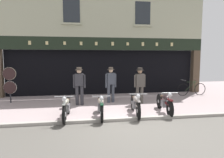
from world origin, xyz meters
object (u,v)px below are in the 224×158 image
motorcycle_left (66,107)px  motorcycle_center (135,104)px  salesman_right (140,83)px  tyre_sign_pole (10,81)px  motorcycle_center_left (101,106)px  salesman_left (79,84)px  advert_board_near (146,65)px  shopkeeper_center (111,83)px  motorcycle_center_right (165,102)px  leaning_bicycle (192,89)px

motorcycle_left → motorcycle_center: size_ratio=0.98×
salesman_right → tyre_sign_pole: bearing=-15.5°
motorcycle_center_left → salesman_left: (-0.75, 2.03, 0.56)m
tyre_sign_pole → advert_board_near: 7.58m
shopkeeper_center → salesman_right: shopkeeper_center is taller
motorcycle_center → motorcycle_center_right: size_ratio=1.04×
motorcycle_center_left → tyre_sign_pole: 5.04m
salesman_right → leaning_bicycle: 3.95m
salesman_left → salesman_right: salesman_left is taller
motorcycle_center_right → tyre_sign_pole: bearing=-17.5°
salesman_left → salesman_right: bearing=-175.6°
motorcycle_left → salesman_right: size_ratio=1.15×
tyre_sign_pole → motorcycle_center_right: bearing=-23.4°
motorcycle_center → salesman_right: (0.72, 1.81, 0.53)m
motorcycle_left → motorcycle_center_left: motorcycle_left is taller
salesman_left → salesman_right: 2.81m
motorcycle_center → tyre_sign_pole: size_ratio=1.17×
motorcycle_center → advert_board_near: size_ratio=1.84×
motorcycle_center → shopkeeper_center: (-0.58, 2.28, 0.52)m
motorcycle_left → leaning_bicycle: 7.67m
motorcycle_left → motorcycle_center_left: bearing=-177.0°
salesman_left → tyre_sign_pole: salesman_left is taller
motorcycle_center_right → salesman_left: 3.82m
motorcycle_center → shopkeeper_center: bearing=-68.5°
shopkeeper_center → leaning_bicycle: (4.89, 1.08, -0.57)m
motorcycle_left → shopkeeper_center: 3.12m
motorcycle_center_right → salesman_left: size_ratio=1.11×
motorcycle_center_left → shopkeeper_center: (0.75, 2.36, 0.54)m
advert_board_near → motorcycle_center_right: bearing=-99.9°
motorcycle_left → tyre_sign_pole: 4.14m
motorcycle_center_left → tyre_sign_pole: tyre_sign_pole is taller
motorcycle_center → motorcycle_center_right: motorcycle_center is taller
advert_board_near → leaning_bicycle: bearing=-29.6°
shopkeeper_center → advert_board_near: advert_board_near is taller
motorcycle_center_right → shopkeeper_center: 2.88m
motorcycle_left → advert_board_near: (4.55, 4.75, 1.30)m
salesman_right → advert_board_near: (1.28, 2.86, 0.77)m
motorcycle_center_left → leaning_bicycle: bearing=-146.1°
motorcycle_center_left → motorcycle_center_right: 2.54m
shopkeeper_center → motorcycle_left: bearing=37.8°
advert_board_near → leaning_bicycle: (2.30, -1.31, -1.35)m
shopkeeper_center → motorcycle_center_left: bearing=59.9°
motorcycle_center → leaning_bicycle: leaning_bicycle is taller
shopkeeper_center → motorcycle_center_right: bearing=116.7°
motorcycle_center_right → advert_board_near: bearing=-94.1°
motorcycle_center → salesman_left: bearing=-35.9°
motorcycle_center_left → motorcycle_center: motorcycle_center is taller
salesman_left → advert_board_near: advert_board_near is taller
motorcycle_left → advert_board_near: 6.70m
motorcycle_center_left → salesman_left: 2.23m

